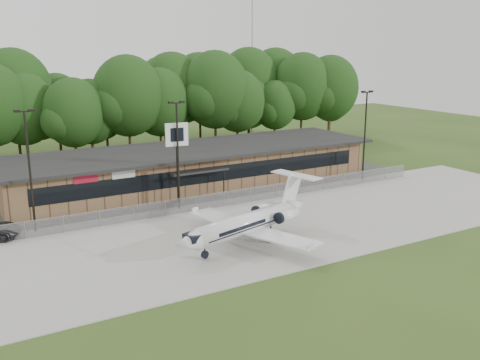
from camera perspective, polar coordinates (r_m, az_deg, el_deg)
ground at (r=40.31m, az=9.79°, el=-8.04°), size 160.00×160.00×0.00m
apron at (r=46.30m, az=3.48°, el=-4.84°), size 64.00×18.00×0.08m
parking_lot at (r=55.82m, az=-3.00°, el=-1.53°), size 50.00×9.00×0.06m
terminal at (r=59.18m, az=-4.98°, el=1.48°), size 41.00×11.65×4.30m
fence at (r=51.79m, az=-0.75°, el=-1.90°), size 46.00×0.04×1.52m
treeline at (r=74.93m, az=-10.98°, el=8.06°), size 72.00×12.00×15.00m
radio_mast at (r=89.41m, az=1.29°, el=12.46°), size 0.20×0.20×25.00m
light_pole_left at (r=46.34m, az=-21.59°, el=1.81°), size 1.55×0.30×10.23m
light_pole_mid at (r=49.77m, az=-6.66°, el=3.50°), size 1.55×0.30×10.23m
light_pole_right at (r=62.36m, az=13.20°, el=5.36°), size 1.55×0.30×10.23m
business_jet at (r=41.62m, az=1.03°, el=-4.61°), size 14.02×12.60×4.75m
pole_sign at (r=50.01m, az=-6.74°, el=3.88°), size 2.16×0.50×8.18m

